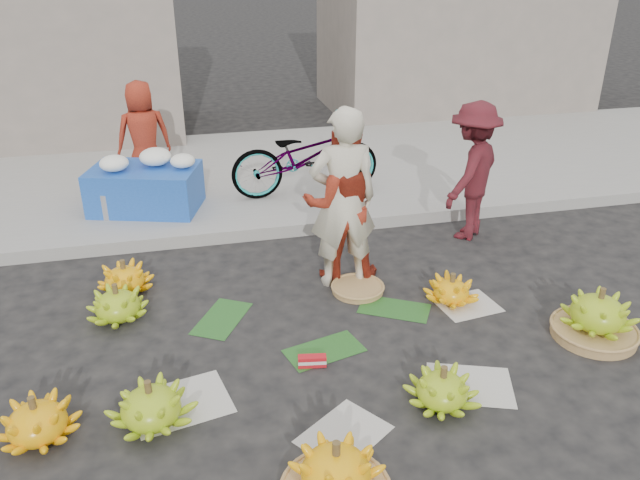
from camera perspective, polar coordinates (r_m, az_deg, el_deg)
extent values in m
plane|color=black|center=(5.53, 0.93, -8.78)|extent=(80.00, 80.00, 0.00)
cube|color=gray|center=(7.38, -3.23, 1.12)|extent=(40.00, 0.25, 0.15)
cube|color=gray|center=(9.32, -5.55, 6.23)|extent=(40.00, 4.00, 0.12)
cylinder|color=#523D20|center=(4.78, -24.81, -13.50)|extent=(0.05, 0.05, 0.12)
cylinder|color=#523D20|center=(4.62, -15.43, -12.96)|extent=(0.05, 0.05, 0.12)
cylinder|color=#523D20|center=(3.89, 1.50, -18.67)|extent=(0.05, 0.05, 0.12)
cylinder|color=#523D20|center=(4.73, 11.25, -11.92)|extent=(0.05, 0.05, 0.12)
cylinder|color=#9F7542|center=(6.00, 23.73, -7.72)|extent=(0.72, 0.72, 0.09)
cylinder|color=#523D20|center=(5.81, 24.38, -4.57)|extent=(0.05, 0.05, 0.12)
cylinder|color=#523D20|center=(6.03, 12.04, -3.54)|extent=(0.05, 0.05, 0.12)
cylinder|color=#523D20|center=(5.91, -18.22, -4.39)|extent=(0.05, 0.05, 0.12)
cylinder|color=#523D20|center=(6.36, -17.59, -2.26)|extent=(0.05, 0.05, 0.12)
cylinder|color=#9F7542|center=(6.19, 3.46, -4.48)|extent=(0.59, 0.59, 0.06)
cube|color=red|center=(5.15, -0.72, -10.99)|extent=(0.24, 0.11, 0.09)
imported|color=beige|center=(5.98, 2.12, 3.74)|extent=(0.68, 0.46, 1.80)
imported|color=#AA311A|center=(6.15, 1.97, 3.27)|extent=(0.85, 0.71, 1.58)
imported|color=maroon|center=(7.27, 13.71, 6.10)|extent=(1.15, 1.12, 1.58)
cube|color=#1B4CB5|center=(7.99, -15.67, 4.55)|extent=(1.46, 1.14, 0.53)
ellipsoid|color=white|center=(7.85, -18.31, 6.62)|extent=(0.34, 0.34, 0.19)
ellipsoid|color=white|center=(7.92, -14.82, 7.31)|extent=(0.38, 0.38, 0.21)
ellipsoid|color=white|center=(7.77, -12.44, 7.03)|extent=(0.30, 0.30, 0.16)
cylinder|color=gray|center=(7.93, -18.75, 3.13)|extent=(0.28, 0.28, 0.31)
imported|color=#AA311A|center=(8.57, -15.82, 9.13)|extent=(0.78, 0.58, 1.44)
imported|color=gray|center=(8.12, -1.34, 7.66)|extent=(0.75, 1.96, 1.02)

